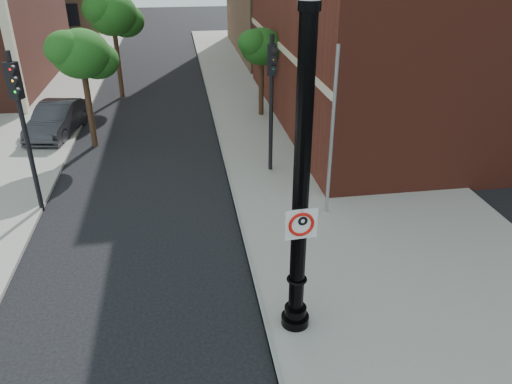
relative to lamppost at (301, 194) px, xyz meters
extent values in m
plane|color=black|center=(-2.68, -0.38, -3.32)|extent=(120.00, 120.00, 0.00)
cube|color=gray|center=(3.32, 9.62, -3.26)|extent=(8.00, 60.00, 0.12)
cube|color=gray|center=(-0.63, 9.62, -3.25)|extent=(0.10, 60.00, 0.14)
cube|color=black|center=(2.28, 8.62, -1.32)|extent=(0.08, 1.40, 2.40)
cube|color=beige|center=(2.29, 13.62, 0.18)|extent=(0.06, 16.00, 0.25)
cylinder|color=black|center=(0.00, 0.00, -3.16)|extent=(0.61, 0.61, 0.33)
cylinder|color=black|center=(0.00, 0.00, -2.88)|extent=(0.48, 0.48, 0.27)
cylinder|color=black|center=(0.00, 0.00, 0.15)|extent=(0.33, 0.33, 6.30)
torus|color=black|center=(0.00, 0.00, -2.02)|extent=(0.43, 0.43, 0.07)
cylinder|color=black|center=(0.00, 0.00, 3.39)|extent=(0.39, 0.39, 0.16)
cube|color=white|center=(-0.01, -0.18, -0.57)|extent=(0.65, 0.06, 0.65)
cube|color=black|center=(-0.01, -0.18, -0.27)|extent=(0.65, 0.04, 0.05)
cube|color=black|center=(-0.01, -0.18, -0.87)|extent=(0.65, 0.04, 0.05)
cube|color=black|center=(-0.31, -0.20, -0.57)|extent=(0.05, 0.01, 0.65)
cube|color=black|center=(0.29, -0.17, -0.57)|extent=(0.05, 0.01, 0.65)
torus|color=red|center=(-0.01, -0.18, -0.57)|extent=(0.52, 0.10, 0.52)
cube|color=red|center=(-0.01, -0.18, -0.57)|extent=(0.37, 0.03, 0.37)
cube|color=black|center=(-0.07, -0.19, -0.57)|extent=(0.06, 0.01, 0.30)
torus|color=black|center=(0.02, -0.18, -0.50)|extent=(0.21, 0.07, 0.20)
cylinder|color=black|center=(-0.01, -0.18, -0.28)|extent=(0.03, 0.02, 0.03)
imported|color=#2B2B2F|center=(-7.49, 13.51, -2.62)|extent=(2.15, 4.44, 1.40)
cylinder|color=black|center=(-6.71, 6.44, -0.84)|extent=(0.14, 0.14, 4.96)
cube|color=black|center=(-6.71, 6.44, 0.81)|extent=(0.40, 0.39, 1.03)
sphere|color=#E50505|center=(-6.64, 6.29, 1.17)|extent=(0.19, 0.19, 0.19)
sphere|color=#FF8C00|center=(-6.64, 6.29, 0.86)|extent=(0.19, 0.19, 0.19)
sphere|color=#00E519|center=(-6.64, 6.29, 0.55)|extent=(0.19, 0.19, 0.19)
cylinder|color=black|center=(0.95, 8.20, -0.86)|extent=(0.14, 0.14, 4.91)
cube|color=black|center=(0.95, 8.20, 0.77)|extent=(0.35, 0.33, 1.02)
sphere|color=#E50505|center=(0.97, 8.04, 1.13)|extent=(0.18, 0.18, 0.18)
sphere|color=#FF8C00|center=(0.97, 8.04, 0.82)|extent=(0.18, 0.18, 0.18)
sphere|color=#00E519|center=(0.97, 8.04, 0.52)|extent=(0.18, 0.18, 0.18)
cylinder|color=#999999|center=(2.09, 4.77, -0.73)|extent=(0.10, 0.10, 5.19)
cylinder|color=#341F15|center=(-5.77, 11.89, -1.57)|extent=(0.24, 0.24, 3.51)
ellipsoid|color=#194412|center=(-5.77, 11.89, 0.44)|extent=(2.20, 2.20, 1.87)
ellipsoid|color=#194412|center=(-5.27, 12.29, 0.09)|extent=(1.70, 1.70, 1.45)
ellipsoid|color=#194412|center=(-6.22, 11.59, 0.69)|extent=(1.60, 1.60, 1.36)
cylinder|color=#341F15|center=(-5.24, 19.09, -1.32)|extent=(0.24, 0.24, 3.99)
ellipsoid|color=#194412|center=(-5.24, 19.09, 0.96)|extent=(2.51, 2.51, 2.13)
ellipsoid|color=#194412|center=(-4.67, 19.55, 0.56)|extent=(1.94, 1.94, 1.65)
ellipsoid|color=#194412|center=(-5.75, 18.75, 1.24)|extent=(1.82, 1.82, 1.55)
cylinder|color=#341F15|center=(1.66, 14.60, -1.78)|extent=(0.24, 0.24, 3.09)
ellipsoid|color=#194412|center=(1.66, 14.60, -0.01)|extent=(1.94, 1.94, 1.65)
ellipsoid|color=#194412|center=(2.10, 14.96, -0.32)|extent=(1.50, 1.50, 1.27)
ellipsoid|color=#194412|center=(1.26, 14.34, 0.21)|extent=(1.41, 1.41, 1.20)
camera|label=1|loc=(-2.15, -8.24, 4.33)|focal=35.00mm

